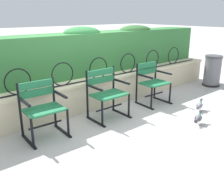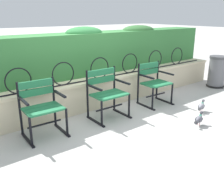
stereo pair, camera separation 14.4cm
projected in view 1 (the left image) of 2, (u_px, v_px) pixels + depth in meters
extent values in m
plane|color=#B7B5AF|center=(115.00, 121.00, 4.31)|extent=(60.00, 60.00, 0.00)
cube|color=beige|center=(88.00, 95.00, 4.82)|extent=(7.24, 0.35, 0.52)
cube|color=beige|center=(88.00, 81.00, 4.74)|extent=(7.24, 0.41, 0.05)
cylinder|color=black|center=(90.00, 80.00, 4.67)|extent=(6.70, 0.02, 0.02)
torus|color=black|center=(18.00, 82.00, 3.80)|extent=(0.42, 0.02, 0.42)
torus|color=black|center=(63.00, 74.00, 4.27)|extent=(0.42, 0.02, 0.42)
torus|color=black|center=(98.00, 68.00, 4.74)|extent=(0.42, 0.02, 0.42)
torus|color=black|center=(128.00, 63.00, 5.20)|extent=(0.42, 0.02, 0.42)
torus|color=black|center=(153.00, 59.00, 5.67)|extent=(0.42, 0.02, 0.42)
torus|color=black|center=(173.00, 56.00, 6.14)|extent=(0.42, 0.02, 0.42)
cube|color=#387A3D|center=(73.00, 55.00, 4.98)|extent=(7.10, 0.65, 0.84)
ellipsoid|color=#31793E|center=(82.00, 33.00, 4.99)|extent=(0.80, 0.59, 0.25)
ellipsoid|color=#346934|center=(135.00, 30.00, 5.90)|extent=(0.84, 0.59, 0.22)
cube|color=#237547|center=(48.00, 113.00, 3.51)|extent=(0.55, 0.14, 0.03)
cube|color=#237547|center=(44.00, 110.00, 3.62)|extent=(0.55, 0.14, 0.03)
cube|color=#237547|center=(41.00, 107.00, 3.72)|extent=(0.55, 0.14, 0.03)
cube|color=#237547|center=(36.00, 85.00, 3.70)|extent=(0.54, 0.04, 0.11)
cube|color=#237547|center=(37.00, 93.00, 3.74)|extent=(0.54, 0.04, 0.11)
cylinder|color=black|center=(54.00, 103.00, 3.96)|extent=(0.04, 0.04, 0.84)
cylinder|color=black|center=(68.00, 123.00, 3.70)|extent=(0.04, 0.04, 0.44)
cube|color=black|center=(63.00, 131.00, 3.90)|extent=(0.05, 0.52, 0.02)
cube|color=black|center=(60.00, 94.00, 3.72)|extent=(0.05, 0.40, 0.03)
cylinder|color=black|center=(20.00, 111.00, 3.64)|extent=(0.04, 0.04, 0.84)
cylinder|color=black|center=(32.00, 133.00, 3.38)|extent=(0.04, 0.04, 0.44)
cube|color=black|center=(29.00, 142.00, 3.58)|extent=(0.05, 0.52, 0.02)
cube|color=black|center=(24.00, 102.00, 3.40)|extent=(0.05, 0.40, 0.03)
cylinder|color=black|center=(46.00, 125.00, 3.69)|extent=(0.52, 0.04, 0.03)
cube|color=#237547|center=(114.00, 97.00, 4.19)|extent=(0.59, 0.13, 0.03)
cube|color=#237547|center=(109.00, 95.00, 4.29)|extent=(0.59, 0.13, 0.03)
cube|color=#237547|center=(104.00, 93.00, 4.39)|extent=(0.59, 0.13, 0.03)
cube|color=#237547|center=(101.00, 72.00, 4.36)|extent=(0.59, 0.03, 0.11)
cube|color=#237547|center=(101.00, 80.00, 4.41)|extent=(0.59, 0.03, 0.11)
cylinder|color=black|center=(113.00, 89.00, 4.65)|extent=(0.04, 0.04, 0.87)
cylinder|color=black|center=(129.00, 106.00, 4.39)|extent=(0.04, 0.04, 0.44)
cube|color=black|center=(122.00, 113.00, 4.60)|extent=(0.04, 0.52, 0.02)
cube|color=black|center=(122.00, 82.00, 4.42)|extent=(0.04, 0.40, 0.03)
cylinder|color=black|center=(87.00, 95.00, 4.29)|extent=(0.04, 0.04, 0.87)
cylinder|color=black|center=(102.00, 114.00, 4.04)|extent=(0.04, 0.04, 0.44)
cube|color=black|center=(96.00, 122.00, 4.24)|extent=(0.04, 0.52, 0.02)
cube|color=black|center=(95.00, 88.00, 4.06)|extent=(0.04, 0.40, 0.03)
cylinder|color=black|center=(109.00, 108.00, 4.36)|extent=(0.56, 0.03, 0.03)
cube|color=#237547|center=(160.00, 85.00, 4.89)|extent=(0.54, 0.15, 0.03)
cube|color=#237547|center=(155.00, 83.00, 5.00)|extent=(0.54, 0.15, 0.03)
cube|color=#237547|center=(150.00, 82.00, 5.10)|extent=(0.54, 0.15, 0.03)
cube|color=#237547|center=(147.00, 65.00, 5.09)|extent=(0.54, 0.05, 0.11)
cube|color=#237547|center=(147.00, 71.00, 5.12)|extent=(0.54, 0.05, 0.11)
cylinder|color=black|center=(155.00, 80.00, 5.34)|extent=(0.04, 0.04, 0.84)
cylinder|color=black|center=(170.00, 93.00, 5.07)|extent=(0.04, 0.04, 0.44)
cube|color=black|center=(162.00, 100.00, 5.28)|extent=(0.06, 0.52, 0.02)
cube|color=black|center=(164.00, 73.00, 5.10)|extent=(0.05, 0.40, 0.03)
cylinder|color=black|center=(137.00, 84.00, 5.03)|extent=(0.04, 0.04, 0.84)
cylinder|color=black|center=(152.00, 98.00, 4.76)|extent=(0.04, 0.04, 0.44)
cube|color=black|center=(144.00, 106.00, 4.97)|extent=(0.06, 0.52, 0.02)
cube|color=black|center=(145.00, 76.00, 4.79)|extent=(0.05, 0.40, 0.03)
cylinder|color=black|center=(154.00, 94.00, 5.07)|extent=(0.51, 0.05, 0.03)
ellipsoid|color=#5B5B66|center=(198.00, 118.00, 4.15)|extent=(0.21, 0.15, 0.11)
cylinder|color=#2D6B56|center=(200.00, 115.00, 4.20)|extent=(0.07, 0.06, 0.06)
sphere|color=#494951|center=(201.00, 111.00, 4.20)|extent=(0.06, 0.06, 0.06)
cone|color=black|center=(201.00, 111.00, 4.23)|extent=(0.03, 0.02, 0.01)
cone|color=#404047|center=(196.00, 121.00, 4.07)|extent=(0.09, 0.08, 0.06)
ellipsoid|color=#4E4E56|center=(196.00, 117.00, 4.17)|extent=(0.14, 0.06, 0.07)
ellipsoid|color=#4E4E56|center=(201.00, 119.00, 4.12)|extent=(0.14, 0.06, 0.07)
cylinder|color=#C6515B|center=(197.00, 122.00, 4.20)|extent=(0.01, 0.01, 0.05)
cylinder|color=#C6515B|center=(199.00, 123.00, 4.16)|extent=(0.01, 0.01, 0.05)
ellipsoid|color=gray|center=(200.00, 105.00, 4.73)|extent=(0.21, 0.16, 0.11)
cylinder|color=#2D6B56|center=(201.00, 103.00, 4.78)|extent=(0.07, 0.06, 0.06)
sphere|color=slate|center=(201.00, 100.00, 4.78)|extent=(0.06, 0.06, 0.06)
cone|color=black|center=(202.00, 99.00, 4.81)|extent=(0.03, 0.02, 0.01)
cone|color=#595960|center=(198.00, 107.00, 4.64)|extent=(0.10, 0.08, 0.06)
ellipsoid|color=slate|center=(197.00, 105.00, 4.74)|extent=(0.14, 0.07, 0.07)
ellipsoid|color=slate|center=(202.00, 106.00, 4.70)|extent=(0.14, 0.07, 0.07)
cylinder|color=#C6515B|center=(198.00, 109.00, 4.77)|extent=(0.01, 0.01, 0.05)
cylinder|color=#C6515B|center=(200.00, 110.00, 4.74)|extent=(0.01, 0.01, 0.05)
cylinder|color=slate|center=(212.00, 72.00, 6.30)|extent=(0.40, 0.40, 0.72)
cylinder|color=#47474A|center=(214.00, 57.00, 6.18)|extent=(0.42, 0.42, 0.06)
torus|color=black|center=(211.00, 84.00, 6.39)|extent=(0.44, 0.44, 0.04)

